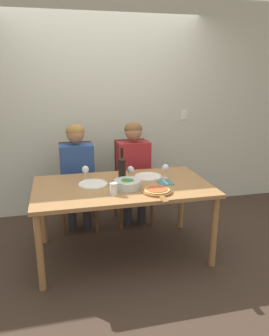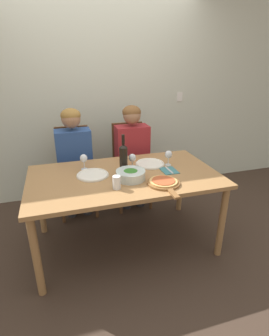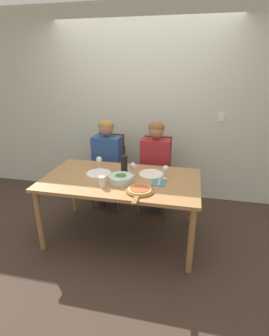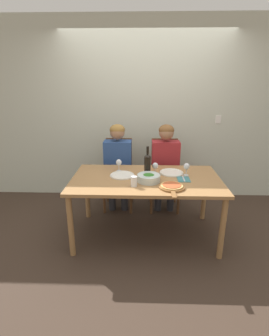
{
  "view_description": "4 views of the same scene",
  "coord_description": "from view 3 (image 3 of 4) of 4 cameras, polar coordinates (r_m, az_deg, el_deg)",
  "views": [
    {
      "loc": [
        -0.59,
        -2.96,
        1.79
      ],
      "look_at": [
        0.12,
        -0.02,
        0.92
      ],
      "focal_mm": 35.0,
      "sensor_mm": 36.0,
      "label": 1
    },
    {
      "loc": [
        -0.54,
        -2.11,
        1.71
      ],
      "look_at": [
        0.09,
        -0.01,
        0.8
      ],
      "focal_mm": 28.0,
      "sensor_mm": 36.0,
      "label": 2
    },
    {
      "loc": [
        0.72,
        -2.55,
        1.88
      ],
      "look_at": [
        0.14,
        0.07,
        0.85
      ],
      "focal_mm": 28.0,
      "sensor_mm": 36.0,
      "label": 3
    },
    {
      "loc": [
        -0.04,
        -2.82,
        1.81
      ],
      "look_at": [
        -0.13,
        0.01,
        0.86
      ],
      "focal_mm": 28.0,
      "sensor_mm": 36.0,
      "label": 4
    }
  ],
  "objects": [
    {
      "name": "wine_bottle",
      "position": [
        2.9,
        -2.27,
        0.9
      ],
      "size": [
        0.08,
        0.08,
        0.35
      ],
      "color": "black",
      "rests_on": "dining_table"
    },
    {
      "name": "wine_glass_left",
      "position": [
        3.15,
        -7.74,
        1.68
      ],
      "size": [
        0.07,
        0.07,
        0.15
      ],
      "color": "silver",
      "rests_on": "dining_table"
    },
    {
      "name": "broccoli_bowl",
      "position": [
        2.76,
        -3.0,
        -2.37
      ],
      "size": [
        0.26,
        0.26,
        0.09
      ],
      "color": "silver",
      "rests_on": "dining_table"
    },
    {
      "name": "person_man",
      "position": [
        3.46,
        4.53,
        1.95
      ],
      "size": [
        0.47,
        0.51,
        1.25
      ],
      "color": "#28282D",
      "rests_on": "ground"
    },
    {
      "name": "dinner_plate_right",
      "position": [
        2.97,
        3.66,
        -1.32
      ],
      "size": [
        0.29,
        0.29,
        0.02
      ],
      "color": "silver",
      "rests_on": "dining_table"
    },
    {
      "name": "chair_right",
      "position": [
        3.64,
        4.7,
        -0.68
      ],
      "size": [
        0.42,
        0.42,
        1.01
      ],
      "color": "brown",
      "rests_on": "ground"
    },
    {
      "name": "fork_on_napkin",
      "position": [
        2.77,
        5.38,
        -3.2
      ],
      "size": [
        0.14,
        0.18,
        0.01
      ],
      "color": "#387075",
      "rests_on": "dining_table"
    },
    {
      "name": "ground_plane",
      "position": [
        3.25,
        -2.71,
        -14.45
      ],
      "size": [
        40.0,
        40.0,
        0.0
      ],
      "primitive_type": "plane",
      "color": "#3D2D23"
    },
    {
      "name": "wine_glass_centre",
      "position": [
        2.92,
        -0.37,
        0.32
      ],
      "size": [
        0.07,
        0.07,
        0.15
      ],
      "color": "silver",
      "rests_on": "dining_table"
    },
    {
      "name": "dining_table",
      "position": [
        2.91,
        -2.94,
        -3.59
      ],
      "size": [
        1.71,
        0.97,
        0.75
      ],
      "color": "#9E7042",
      "rests_on": "ground"
    },
    {
      "name": "back_wall",
      "position": [
        3.89,
        1.82,
        13.15
      ],
      "size": [
        10.0,
        0.06,
        2.7
      ],
      "color": "beige",
      "rests_on": "ground"
    },
    {
      "name": "dinner_plate_left",
      "position": [
        3.01,
        -7.79,
        -1.17
      ],
      "size": [
        0.29,
        0.29,
        0.02
      ],
      "color": "silver",
      "rests_on": "dining_table"
    },
    {
      "name": "wine_glass_right",
      "position": [
        2.85,
        6.77,
        -0.32
      ],
      "size": [
        0.07,
        0.07,
        0.15
      ],
      "color": "silver",
      "rests_on": "dining_table"
    },
    {
      "name": "pizza_on_board",
      "position": [
        2.56,
        1.09,
        -4.93
      ],
      "size": [
        0.28,
        0.42,
        0.04
      ],
      "color": "brown",
      "rests_on": "dining_table"
    },
    {
      "name": "person_woman",
      "position": [
        3.6,
        -6.05,
        2.7
      ],
      "size": [
        0.47,
        0.51,
        1.25
      ],
      "color": "#28282D",
      "rests_on": "ground"
    },
    {
      "name": "water_tumbler",
      "position": [
        2.68,
        -7.08,
        -2.99
      ],
      "size": [
        0.07,
        0.07,
        0.11
      ],
      "color": "silver",
      "rests_on": "dining_table"
    },
    {
      "name": "chair_left",
      "position": [
        3.78,
        -5.38,
        0.13
      ],
      "size": [
        0.42,
        0.42,
        1.01
      ],
      "color": "brown",
      "rests_on": "ground"
    }
  ]
}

